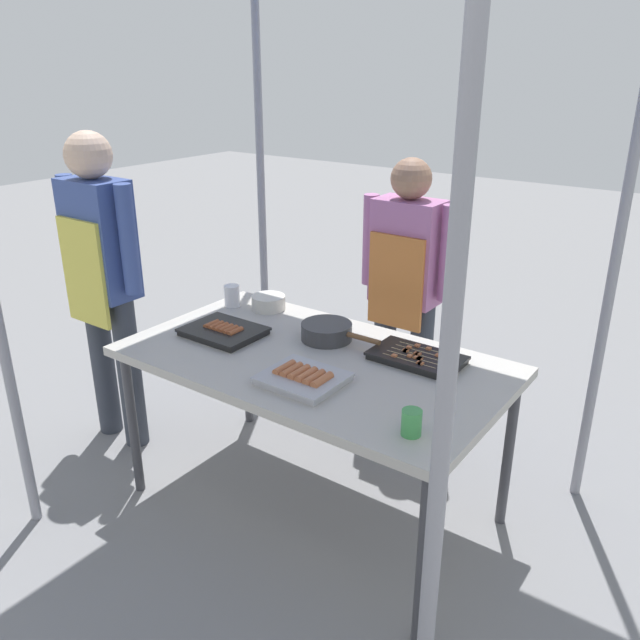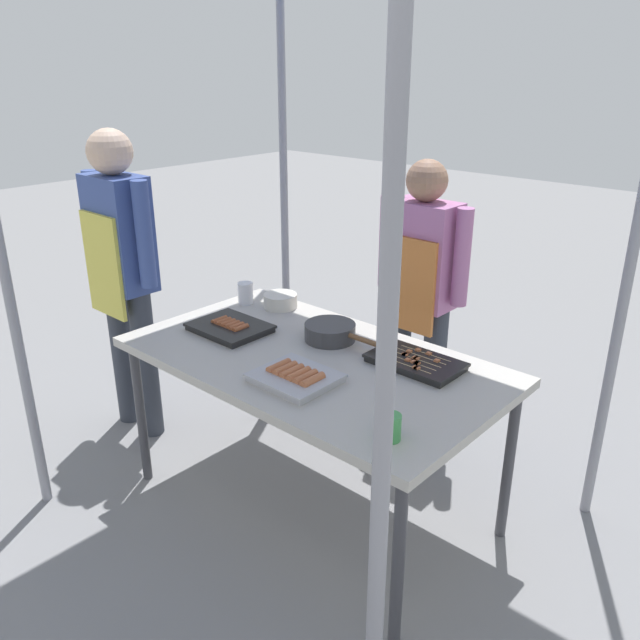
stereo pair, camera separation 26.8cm
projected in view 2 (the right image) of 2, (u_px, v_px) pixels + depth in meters
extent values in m
plane|color=slate|center=(313.00, 504.00, 2.98)|extent=(18.00, 18.00, 0.00)
cube|color=#B7B2A8|center=(312.00, 361.00, 2.71)|extent=(1.60, 0.90, 0.04)
cylinder|color=#3F3F44|center=(141.00, 414.00, 3.04)|extent=(0.04, 0.04, 0.71)
cylinder|color=#3F3F44|center=(398.00, 567.00, 2.12)|extent=(0.04, 0.04, 0.71)
cylinder|color=#3F3F44|center=(262.00, 361.00, 3.58)|extent=(0.04, 0.04, 0.71)
cylinder|color=#3F3F44|center=(509.00, 465.00, 2.66)|extent=(0.04, 0.04, 0.71)
cylinder|color=gray|center=(0.00, 251.00, 2.57)|extent=(0.04, 0.04, 2.39)
cylinder|color=gray|center=(384.00, 411.00, 1.39)|extent=(0.04, 0.04, 2.39)
cylinder|color=gray|center=(284.00, 194.00, 3.68)|extent=(0.04, 0.04, 2.39)
cylinder|color=gray|center=(632.00, 256.00, 2.50)|extent=(0.04, 0.04, 2.39)
cube|color=black|center=(230.00, 329.00, 2.95)|extent=(0.33, 0.26, 0.02)
cube|color=black|center=(230.00, 326.00, 2.95)|extent=(0.34, 0.27, 0.01)
cylinder|color=#9E512D|center=(219.00, 320.00, 2.99)|extent=(0.03, 0.08, 0.03)
cylinder|color=#9E512D|center=(224.00, 322.00, 2.97)|extent=(0.03, 0.08, 0.03)
cylinder|color=#9E512D|center=(228.00, 323.00, 2.95)|extent=(0.03, 0.08, 0.03)
cylinder|color=#9E512D|center=(232.00, 325.00, 2.94)|extent=(0.03, 0.08, 0.03)
cylinder|color=#9E512D|center=(236.00, 327.00, 2.92)|extent=(0.03, 0.08, 0.03)
cylinder|color=#9E512D|center=(241.00, 328.00, 2.90)|extent=(0.03, 0.08, 0.03)
cube|color=black|center=(415.00, 364.00, 2.61)|extent=(0.37, 0.21, 0.02)
cube|color=black|center=(416.00, 360.00, 2.61)|extent=(0.38, 0.22, 0.01)
cylinder|color=tan|center=(405.00, 365.00, 2.56)|extent=(0.24, 0.01, 0.01)
cube|color=#B7663D|center=(415.00, 369.00, 2.53)|extent=(0.02, 0.02, 0.02)
cube|color=#B7663D|center=(392.00, 360.00, 2.60)|extent=(0.02, 0.02, 0.02)
cube|color=#B7663D|center=(417.00, 369.00, 2.52)|extent=(0.02, 0.02, 0.02)
cylinder|color=tan|center=(411.00, 362.00, 2.58)|extent=(0.24, 0.01, 0.01)
cube|color=#B7663D|center=(417.00, 364.00, 2.56)|extent=(0.02, 0.02, 0.02)
cube|color=#B7663D|center=(417.00, 364.00, 2.56)|extent=(0.02, 0.02, 0.02)
cube|color=#B7663D|center=(414.00, 363.00, 2.57)|extent=(0.02, 0.02, 0.02)
cube|color=#B7663D|center=(408.00, 361.00, 2.59)|extent=(0.02, 0.02, 0.02)
cylinder|color=tan|center=(416.00, 359.00, 2.61)|extent=(0.24, 0.01, 0.01)
cube|color=#B7663D|center=(405.00, 356.00, 2.64)|extent=(0.02, 0.02, 0.02)
cube|color=#B7663D|center=(405.00, 355.00, 2.64)|extent=(0.02, 0.02, 0.02)
cube|color=#B7663D|center=(417.00, 360.00, 2.60)|extent=(0.02, 0.02, 0.02)
cube|color=#B7663D|center=(415.00, 359.00, 2.61)|extent=(0.02, 0.02, 0.02)
cylinder|color=tan|center=(421.00, 356.00, 2.63)|extent=(0.24, 0.01, 0.01)
cube|color=#B7663D|center=(409.00, 353.00, 2.67)|extent=(0.02, 0.02, 0.02)
cube|color=#B7663D|center=(437.00, 362.00, 2.58)|extent=(0.02, 0.02, 0.02)
cylinder|color=tan|center=(426.00, 354.00, 2.66)|extent=(0.24, 0.01, 0.01)
cube|color=#B7663D|center=(429.00, 355.00, 2.65)|extent=(0.02, 0.02, 0.02)
cube|color=#B7663D|center=(418.00, 351.00, 2.68)|extent=(0.02, 0.02, 0.02)
cube|color=#ADADB2|center=(295.00, 379.00, 2.49)|extent=(0.29, 0.26, 0.02)
cube|color=#ADADB2|center=(295.00, 376.00, 2.48)|extent=(0.30, 0.27, 0.01)
cylinder|color=#B7663D|center=(279.00, 366.00, 2.53)|extent=(0.03, 0.11, 0.03)
cylinder|color=#B7663D|center=(285.00, 369.00, 2.51)|extent=(0.03, 0.11, 0.03)
cylinder|color=#B7663D|center=(292.00, 372.00, 2.49)|extent=(0.03, 0.11, 0.03)
cylinder|color=#B7663D|center=(299.00, 375.00, 2.47)|extent=(0.03, 0.11, 0.03)
cylinder|color=#B7663D|center=(306.00, 378.00, 2.44)|extent=(0.03, 0.11, 0.03)
cylinder|color=#B7663D|center=(313.00, 380.00, 2.42)|extent=(0.03, 0.11, 0.03)
cylinder|color=#38383A|center=(330.00, 332.00, 2.85)|extent=(0.23, 0.23, 0.08)
cylinder|color=brown|center=(364.00, 340.00, 2.73)|extent=(0.16, 0.02, 0.02)
cylinder|color=#386B33|center=(330.00, 326.00, 2.84)|extent=(0.21, 0.21, 0.01)
cylinder|color=silver|center=(280.00, 301.00, 3.23)|extent=(0.17, 0.17, 0.07)
cylinder|color=white|center=(245.00, 293.00, 3.28)|extent=(0.08, 0.08, 0.11)
cylinder|color=#3F994C|center=(391.00, 427.00, 2.09)|extent=(0.07, 0.07, 0.09)
cylinder|color=#333842|center=(399.00, 364.00, 3.51)|extent=(0.12, 0.12, 0.74)
cylinder|color=#333842|center=(433.00, 376.00, 3.37)|extent=(0.12, 0.12, 0.74)
cube|color=#B26B9E|center=(422.00, 254.00, 3.20)|extent=(0.34, 0.20, 0.53)
cube|color=#CC7233|center=(408.00, 285.00, 3.17)|extent=(0.30, 0.02, 0.47)
cylinder|color=#B26B9E|center=(387.00, 242.00, 3.33)|extent=(0.08, 0.08, 0.47)
cylinder|color=#B26B9E|center=(462.00, 258.00, 3.06)|extent=(0.08, 0.08, 0.47)
sphere|color=#9E7256|center=(427.00, 180.00, 3.07)|extent=(0.20, 0.20, 0.20)
cylinder|color=#333842|center=(123.00, 353.00, 3.55)|extent=(0.12, 0.12, 0.81)
cylinder|color=#333842|center=(146.00, 365.00, 3.41)|extent=(0.12, 0.12, 0.81)
cube|color=#384C8C|center=(119.00, 233.00, 3.22)|extent=(0.34, 0.20, 0.58)
cube|color=#D8CC4C|center=(103.00, 266.00, 3.20)|extent=(0.30, 0.02, 0.52)
cylinder|color=#384C8C|center=(95.00, 221.00, 3.35)|extent=(0.08, 0.08, 0.52)
cylinder|color=#384C8C|center=(144.00, 235.00, 3.07)|extent=(0.08, 0.08, 0.52)
sphere|color=#D8B293|center=(110.00, 152.00, 3.07)|extent=(0.22, 0.22, 0.22)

